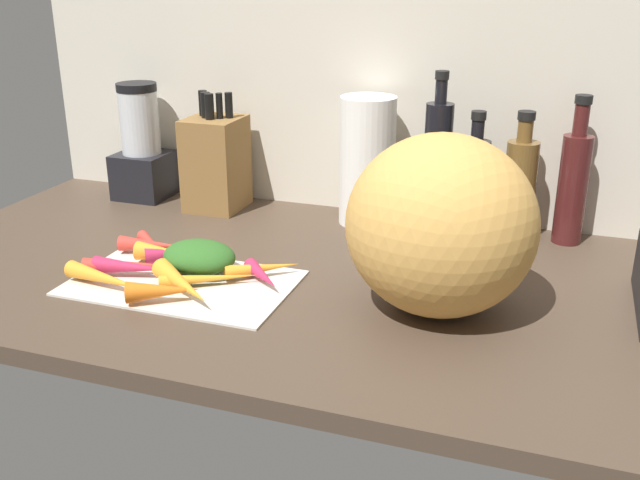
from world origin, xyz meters
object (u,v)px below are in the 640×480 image
at_px(knife_block, 216,162).
at_px(bottle_3, 573,184).
at_px(cutting_board, 182,282).
at_px(carrot_10, 209,278).
at_px(paper_towel_roll, 367,161).
at_px(bottle_1, 473,187).
at_px(carrot_3, 262,276).
at_px(carrot_5, 163,291).
at_px(carrot_11, 182,253).
at_px(blender_appliance, 142,149).
at_px(carrot_0, 152,245).
at_px(carrot_2, 166,253).
at_px(winter_squash, 441,226).
at_px(bottle_2, 519,187).
at_px(carrot_8, 153,245).
at_px(carrot_7, 131,267).
at_px(carrot_4, 128,266).
at_px(carrot_1, 263,268).
at_px(bottle_0, 437,167).
at_px(carrot_6, 107,279).
at_px(carrot_9, 182,284).

bearing_deg(knife_block, bottle_3, 2.42).
height_order(cutting_board, carrot_10, carrot_10).
height_order(paper_towel_roll, bottle_1, paper_towel_roll).
height_order(carrot_3, carrot_5, carrot_5).
height_order(carrot_3, bottle_3, bottle_3).
xyz_separation_m(carrot_11, blender_appliance, (-0.29, 0.34, 0.09)).
bearing_deg(bottle_1, paper_towel_roll, 172.48).
relative_size(carrot_0, carrot_10, 0.75).
distance_m(carrot_2, knife_block, 0.36).
bearing_deg(bottle_3, carrot_2, -151.59).
bearing_deg(carrot_5, winter_squash, 17.16).
xyz_separation_m(knife_block, bottle_2, (0.65, 0.01, 0.00)).
bearing_deg(carrot_10, carrot_8, 148.97).
bearing_deg(cutting_board, carrot_7, -171.81).
height_order(carrot_4, blender_appliance, blender_appliance).
height_order(carrot_1, carrot_7, carrot_7).
height_order(winter_squash, bottle_1, winter_squash).
bearing_deg(blender_appliance, carrot_8, -56.17).
bearing_deg(paper_towel_roll, carrot_0, -135.61).
xyz_separation_m(carrot_8, winter_squash, (0.55, -0.06, 0.12)).
bearing_deg(bottle_0, carrot_10, -128.54).
bearing_deg(blender_appliance, carrot_10, -47.44).
bearing_deg(carrot_0, carrot_8, 116.94).
height_order(cutting_board, carrot_2, carrot_2).
bearing_deg(carrot_6, carrot_1, 30.02).
relative_size(carrot_3, blender_appliance, 0.39).
bearing_deg(carrot_11, carrot_8, 160.25).
bearing_deg(winter_squash, cutting_board, -174.01).
height_order(carrot_2, blender_appliance, blender_appliance).
xyz_separation_m(carrot_2, bottle_0, (0.43, 0.33, 0.12)).
distance_m(carrot_6, carrot_11, 0.16).
distance_m(carrot_1, winter_squash, 0.33).
height_order(carrot_1, carrot_11, carrot_11).
distance_m(cutting_board, knife_block, 0.43).
bearing_deg(bottle_3, paper_towel_roll, -177.64).
distance_m(carrot_2, carrot_10, 0.13).
height_order(bottle_0, bottle_1, bottle_0).
bearing_deg(carrot_3, bottle_0, 57.36).
bearing_deg(blender_appliance, carrot_5, -55.51).
bearing_deg(carrot_4, carrot_3, 9.64).
relative_size(carrot_9, bottle_3, 0.57).
bearing_deg(carrot_6, carrot_11, 66.30).
relative_size(carrot_7, carrot_10, 0.80).
height_order(carrot_3, winter_squash, winter_squash).
height_order(carrot_0, carrot_3, carrot_0).
bearing_deg(cutting_board, carrot_1, 27.36).
bearing_deg(cutting_board, carrot_8, 139.40).
bearing_deg(bottle_0, carrot_5, -126.61).
height_order(carrot_9, bottle_3, bottle_3).
relative_size(carrot_0, carrot_9, 0.76).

